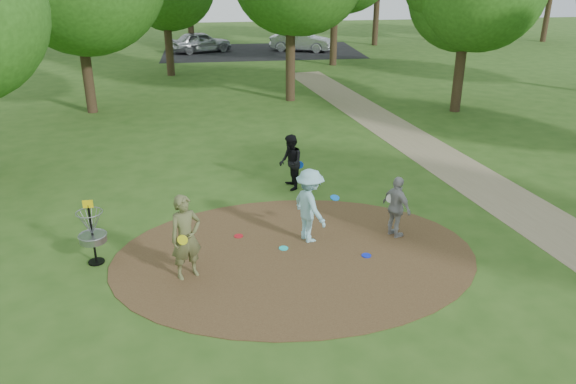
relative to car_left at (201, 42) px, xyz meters
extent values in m
plane|color=#2D5119|center=(2.30, -30.23, -0.73)|extent=(100.00, 100.00, 0.00)
cylinder|color=#47301C|center=(2.30, -30.23, -0.72)|extent=(8.40, 8.40, 0.02)
cube|color=#8C7A5B|center=(8.80, -28.23, -0.72)|extent=(7.55, 39.89, 0.01)
cube|color=black|center=(4.30, -0.23, -0.72)|extent=(14.00, 8.00, 0.01)
imported|color=brown|center=(-0.11, -30.81, 0.22)|extent=(0.82, 0.71, 1.89)
cylinder|color=#F6F41B|center=(-0.17, -31.02, 0.27)|extent=(0.22, 0.09, 0.22)
imported|color=#93CFDB|center=(2.76, -29.51, 0.19)|extent=(1.07, 1.35, 1.83)
cylinder|color=blue|center=(3.37, -29.45, 0.34)|extent=(0.27, 0.27, 0.08)
imported|color=black|center=(2.77, -26.19, 0.10)|extent=(0.68, 0.84, 1.65)
cylinder|color=blue|center=(3.04, -26.18, 0.01)|extent=(0.23, 0.10, 0.22)
imported|color=#959598|center=(4.88, -29.59, 0.06)|extent=(0.73, 0.99, 1.57)
cylinder|color=white|center=(4.74, -29.53, 0.27)|extent=(0.22, 0.08, 0.22)
cylinder|color=#1BDBDF|center=(2.08, -29.89, -0.70)|extent=(0.22, 0.22, 0.02)
cylinder|color=#0D21E3|center=(3.92, -30.49, -0.70)|extent=(0.22, 0.22, 0.02)
cylinder|color=red|center=(1.06, -29.12, -0.70)|extent=(0.22, 0.22, 0.02)
imported|color=#A1A5A9|center=(0.00, 0.00, 0.00)|extent=(4.60, 3.07, 1.45)
imported|color=#B5B7BD|center=(7.17, -0.45, 0.00)|extent=(4.67, 3.02, 1.45)
cylinder|color=black|center=(-2.20, -29.93, -0.05)|extent=(0.05, 0.05, 1.35)
cylinder|color=black|center=(-2.20, -29.93, -0.71)|extent=(0.36, 0.36, 0.04)
cylinder|color=gray|center=(-2.20, -29.93, -0.11)|extent=(0.60, 0.60, 0.16)
torus|color=gray|center=(-2.20, -29.93, -0.03)|extent=(0.63, 0.63, 0.03)
torus|color=gray|center=(-2.20, -29.93, 0.52)|extent=(0.58, 0.58, 0.02)
cube|color=yellow|center=(-2.20, -29.93, 0.72)|extent=(0.22, 0.02, 0.18)
cylinder|color=#332316|center=(-4.70, -16.23, 1.17)|extent=(0.44, 0.44, 3.80)
cylinder|color=#332316|center=(4.30, -15.23, 1.36)|extent=(0.44, 0.44, 4.18)
cylinder|color=#332316|center=(11.30, -18.23, 1.08)|extent=(0.44, 0.44, 3.61)
cylinder|color=#332316|center=(-1.70, -8.23, 0.98)|extent=(0.44, 0.44, 3.42)
cylinder|color=#332316|center=(8.30, -6.23, 1.46)|extent=(0.44, 0.44, 4.37)
camera|label=1|loc=(0.59, -41.49, 5.68)|focal=35.00mm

